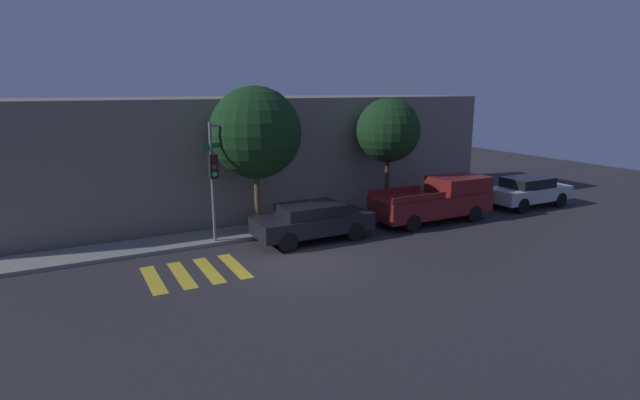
{
  "coord_description": "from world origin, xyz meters",
  "views": [
    {
      "loc": [
        -7.03,
        -14.6,
        5.9
      ],
      "look_at": [
        1.84,
        2.1,
        1.6
      ],
      "focal_mm": 28.0,
      "sensor_mm": 36.0,
      "label": 1
    }
  ],
  "objects_px": {
    "tree_midblock": "(388,131)",
    "sedan_middle": "(528,191)",
    "traffic_light_pole": "(224,161)",
    "sedan_near_corner": "(312,221)",
    "tree_near_corner": "(256,133)",
    "pickup_truck": "(438,200)"
  },
  "relations": [
    {
      "from": "pickup_truck",
      "to": "tree_near_corner",
      "type": "distance_m",
      "value": 8.62
    },
    {
      "from": "traffic_light_pole",
      "to": "sedan_middle",
      "type": "bearing_deg",
      "value": -4.76
    },
    {
      "from": "sedan_near_corner",
      "to": "sedan_middle",
      "type": "bearing_deg",
      "value": -0.0
    },
    {
      "from": "sedan_near_corner",
      "to": "sedan_middle",
      "type": "relative_size",
      "value": 1.06
    },
    {
      "from": "sedan_middle",
      "to": "tree_midblock",
      "type": "xyz_separation_m",
      "value": [
        -7.23,
        1.99,
        3.15
      ]
    },
    {
      "from": "pickup_truck",
      "to": "tree_midblock",
      "type": "bearing_deg",
      "value": 124.47
    },
    {
      "from": "sedan_middle",
      "to": "tree_near_corner",
      "type": "distance_m",
      "value": 14.18
    },
    {
      "from": "traffic_light_pole",
      "to": "pickup_truck",
      "type": "distance_m",
      "value": 9.69
    },
    {
      "from": "traffic_light_pole",
      "to": "sedan_near_corner",
      "type": "xyz_separation_m",
      "value": [
        3.05,
        -1.27,
        -2.41
      ]
    },
    {
      "from": "traffic_light_pole",
      "to": "pickup_truck",
      "type": "relative_size",
      "value": 0.84
    },
    {
      "from": "sedan_near_corner",
      "to": "tree_near_corner",
      "type": "height_order",
      "value": "tree_near_corner"
    },
    {
      "from": "sedan_near_corner",
      "to": "tree_near_corner",
      "type": "bearing_deg",
      "value": 126.8
    },
    {
      "from": "tree_near_corner",
      "to": "pickup_truck",
      "type": "bearing_deg",
      "value": -14.34
    },
    {
      "from": "sedan_middle",
      "to": "sedan_near_corner",
      "type": "bearing_deg",
      "value": 180.0
    },
    {
      "from": "sedan_near_corner",
      "to": "sedan_middle",
      "type": "distance_m",
      "value": 12.15
    },
    {
      "from": "sedan_near_corner",
      "to": "tree_midblock",
      "type": "relative_size",
      "value": 0.85
    },
    {
      "from": "tree_midblock",
      "to": "sedan_middle",
      "type": "bearing_deg",
      "value": -15.39
    },
    {
      "from": "sedan_middle",
      "to": "traffic_light_pole",
      "type": "bearing_deg",
      "value": 175.24
    },
    {
      "from": "traffic_light_pole",
      "to": "sedan_middle",
      "type": "relative_size",
      "value": 1.07
    },
    {
      "from": "sedan_middle",
      "to": "tree_midblock",
      "type": "bearing_deg",
      "value": 164.61
    },
    {
      "from": "traffic_light_pole",
      "to": "tree_midblock",
      "type": "bearing_deg",
      "value": 5.18
    },
    {
      "from": "pickup_truck",
      "to": "tree_near_corner",
      "type": "xyz_separation_m",
      "value": [
        -7.78,
        1.99,
        3.14
      ]
    }
  ]
}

